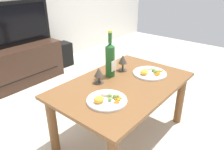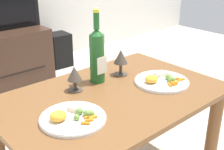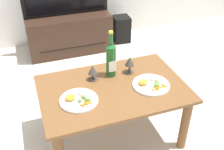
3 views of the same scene
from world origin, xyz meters
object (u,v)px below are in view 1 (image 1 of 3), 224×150
object	(u,v)px
wine_bottle	(110,59)
dining_table	(123,94)
dinner_plate_right	(150,73)
tv_stand	(18,64)
goblet_left	(99,73)
tv_screen	(10,25)
floor_speaker	(63,54)
goblet_right	(123,60)
dinner_plate_left	(107,100)

from	to	relation	value
wine_bottle	dining_table	bearing A→B (deg)	-104.40
wine_bottle	dinner_plate_right	world-z (taller)	wine_bottle
tv_stand	goblet_left	xyz separation A→B (m)	(-0.10, -1.50, 0.34)
tv_screen	dinner_plate_right	bearing A→B (deg)	-80.27
floor_speaker	wine_bottle	world-z (taller)	wine_bottle
goblet_right	dinner_plate_left	bearing A→B (deg)	-154.83
dining_table	dinner_plate_right	distance (m)	0.31
dining_table	goblet_left	bearing A→B (deg)	126.11
dining_table	wine_bottle	world-z (taller)	wine_bottle
dinner_plate_left	dinner_plate_right	xyz separation A→B (m)	(0.56, -0.00, -0.00)
dining_table	goblet_left	size ratio (longest dim) A/B	8.62
dinner_plate_right	goblet_right	bearing A→B (deg)	110.07
wine_bottle	goblet_right	bearing A→B (deg)	-5.18
floor_speaker	goblet_right	size ratio (longest dim) A/B	2.40
tv_screen	goblet_right	distance (m)	1.52
tv_stand	floor_speaker	bearing A→B (deg)	0.32
floor_speaker	wine_bottle	distance (m)	1.70
goblet_left	dinner_plate_right	size ratio (longest dim) A/B	0.45
tv_screen	goblet_right	bearing A→B (deg)	-81.91
dining_table	floor_speaker	bearing A→B (deg)	66.85
goblet_left	tv_screen	bearing A→B (deg)	86.33
tv_stand	tv_screen	world-z (taller)	tv_screen
dining_table	wine_bottle	distance (m)	0.30
dinner_plate_left	dinner_plate_right	size ratio (longest dim) A/B	0.97
goblet_right	dinner_plate_left	size ratio (longest dim) A/B	0.53
wine_bottle	goblet_right	world-z (taller)	wine_bottle
tv_stand	goblet_right	world-z (taller)	goblet_right
wine_bottle	dinner_plate_left	size ratio (longest dim) A/B	1.39
tv_stand	tv_screen	size ratio (longest dim) A/B	0.99
dining_table	dinner_plate_left	xyz separation A→B (m)	(-0.28, -0.07, 0.11)
dinner_plate_right	wine_bottle	bearing A→B (deg)	134.67
goblet_left	dinner_plate_left	size ratio (longest dim) A/B	0.46
goblet_left	goblet_right	size ratio (longest dim) A/B	0.87
goblet_right	tv_screen	bearing A→B (deg)	98.09
dining_table	dinner_plate_right	size ratio (longest dim) A/B	3.86
tv_stand	goblet_right	size ratio (longest dim) A/B	7.01
dinner_plate_right	dining_table	bearing A→B (deg)	165.44
dinner_plate_left	tv_stand	bearing A→B (deg)	81.22
tv_stand	goblet_right	xyz separation A→B (m)	(0.21, -1.50, 0.36)
tv_stand	tv_screen	distance (m)	0.50
floor_speaker	wine_bottle	size ratio (longest dim) A/B	0.92
tv_screen	goblet_right	world-z (taller)	tv_screen
goblet_left	tv_stand	bearing A→B (deg)	86.33
tv_stand	goblet_left	bearing A→B (deg)	-93.67
tv_screen	dinner_plate_right	distance (m)	1.76
tv_screen	floor_speaker	size ratio (longest dim) A/B	2.94
tv_screen	goblet_right	size ratio (longest dim) A/B	7.05
dinner_plate_right	tv_screen	bearing A→B (deg)	99.73
tv_stand	tv_screen	xyz separation A→B (m)	(0.00, -0.00, 0.50)
goblet_right	dining_table	bearing A→B (deg)	-142.22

